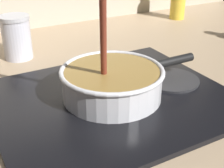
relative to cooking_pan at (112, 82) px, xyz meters
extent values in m
cube|color=#9E8466|center=(-0.12, -0.10, -0.07)|extent=(2.40, 1.60, 0.04)
cube|color=black|center=(0.00, 0.00, -0.05)|extent=(0.56, 0.48, 0.01)
torus|color=#592D0C|center=(0.00, 0.00, -0.04)|extent=(0.16, 0.16, 0.01)
cylinder|color=#262628|center=(0.18, 0.00, -0.04)|extent=(0.15, 0.15, 0.01)
cylinder|color=silver|center=(0.00, 0.00, -0.01)|extent=(0.23, 0.23, 0.07)
cylinder|color=olive|center=(0.00, 0.00, 0.00)|extent=(0.22, 0.22, 0.06)
torus|color=silver|center=(0.00, 0.00, 0.03)|extent=(0.25, 0.25, 0.01)
cylinder|color=black|center=(0.18, 0.00, 0.02)|extent=(0.12, 0.02, 0.02)
cylinder|color=#EDD88C|center=(0.00, 0.01, 0.02)|extent=(0.03, 0.03, 0.01)
cylinder|color=#E5CC7A|center=(-0.08, 0.00, 0.02)|extent=(0.03, 0.03, 0.01)
cylinder|color=#E5CC7A|center=(-0.02, 0.09, 0.02)|extent=(0.03, 0.03, 0.01)
cylinder|color=#EDD88C|center=(-0.06, 0.06, 0.02)|extent=(0.03, 0.03, 0.01)
cylinder|color=#E5CC7A|center=(0.03, -0.02, 0.02)|extent=(0.03, 0.03, 0.01)
cylinder|color=maroon|center=(-0.04, -0.04, 0.15)|extent=(0.06, 0.09, 0.28)
cube|color=brown|center=(-0.02, 0.00, 0.01)|extent=(0.05, 0.05, 0.01)
cylinder|color=silver|center=(-0.13, 0.39, 0.01)|extent=(0.09, 0.09, 0.12)
cylinder|color=#B2B2B7|center=(-0.13, 0.39, 0.08)|extent=(0.09, 0.09, 0.01)
camera|label=1|loc=(-0.33, -0.59, 0.33)|focal=51.10mm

